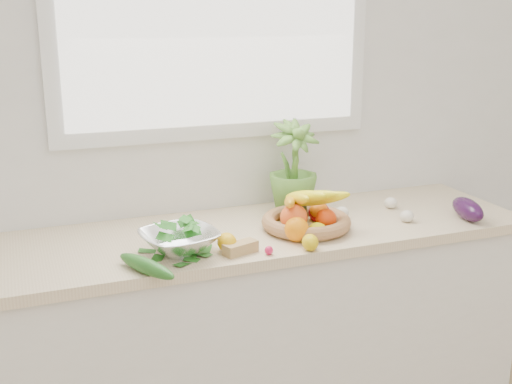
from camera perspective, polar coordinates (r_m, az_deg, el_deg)
name	(u,v)px	position (r m, az deg, el deg)	size (l,w,h in m)	color
back_wall	(216,101)	(2.59, -3.61, 8.11)	(4.50, 0.02, 2.70)	white
counter_cabinet	(242,343)	(2.61, -1.22, -13.23)	(2.20, 0.58, 0.86)	silver
countertop	(242,235)	(2.42, -1.28, -3.87)	(2.24, 0.62, 0.04)	beige
orange_loose	(297,229)	(2.29, 3.63, -3.33)	(0.09, 0.09, 0.09)	orange
lemon_a	(227,242)	(2.20, -2.60, -4.49)	(0.07, 0.08, 0.07)	#E5A70C
lemon_b	(310,242)	(2.22, 4.84, -4.49)	(0.06, 0.07, 0.06)	#DEB90C
lemon_c	(318,230)	(2.34, 5.52, -3.40)	(0.06, 0.07, 0.06)	#E5E80C
apple	(319,213)	(2.50, 5.63, -1.84)	(0.08, 0.08, 0.08)	red
ginger	(240,248)	(2.18, -1.40, -4.99)	(0.12, 0.05, 0.04)	tan
garlic_a	(342,212)	(2.57, 7.64, -1.80)	(0.06, 0.06, 0.05)	white
garlic_b	(391,203)	(2.73, 11.89, -0.95)	(0.05, 0.05, 0.05)	white
garlic_c	(407,216)	(2.57, 13.27, -2.10)	(0.06, 0.06, 0.05)	white
eggplant	(468,209)	(2.66, 18.29, -1.45)	(0.08, 0.21, 0.08)	#2A0D31
cucumber	(146,266)	(2.05, -9.74, -6.51)	(0.05, 0.27, 0.05)	#235D1B
radish	(269,250)	(2.17, 1.15, -5.21)	(0.03, 0.03, 0.03)	#DA1B4E
potted_herb	(293,166)	(2.59, 3.33, 2.33)	(0.20, 0.20, 0.36)	#588E33
fruit_basket	(306,217)	(2.41, 4.43, -2.19)	(0.41, 0.41, 0.18)	#A9884B
colander_with_spinach	(179,236)	(2.17, -6.86, -3.92)	(0.30, 0.30, 0.13)	silver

